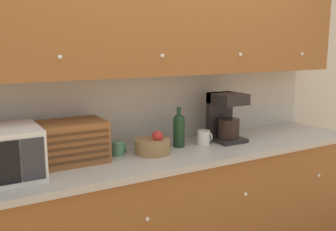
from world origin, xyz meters
TOP-DOWN VIEW (x-y plane):
  - wall_back at (0.00, 0.03)m, footprint 5.43×0.06m
  - counter_unit at (0.00, -0.31)m, footprint 3.05×0.65m
  - backsplash_panel at (0.00, -0.01)m, footprint 3.03×0.01m
  - upper_cabinets at (0.16, -0.17)m, footprint 3.03×0.36m
  - bread_box at (-0.68, -0.21)m, footprint 0.40×0.30m
  - mug_blue_second at (-0.38, -0.21)m, footprint 0.09×0.08m
  - fruit_basket at (-0.16, -0.29)m, footprint 0.24×0.24m
  - wine_bottle at (0.08, -0.24)m, footprint 0.08×0.08m
  - mug at (0.28, -0.27)m, footprint 0.11×0.09m
  - coffee_maker at (0.49, -0.26)m, footprint 0.22×0.25m

SIDE VIEW (x-z plane):
  - counter_unit at x=0.00m, z-range 0.00..0.92m
  - mug_blue_second at x=-0.38m, z-range 0.92..1.01m
  - mug at x=0.28m, z-range 0.92..1.02m
  - fruit_basket at x=-0.16m, z-range 0.89..1.05m
  - bread_box at x=-0.68m, z-range 0.92..1.18m
  - wine_bottle at x=0.08m, z-range 0.91..1.20m
  - coffee_maker at x=0.49m, z-range 0.92..1.29m
  - backsplash_panel at x=0.00m, z-range 0.92..1.44m
  - wall_back at x=0.00m, z-range 0.00..2.60m
  - upper_cabinets at x=0.16m, z-range 1.44..2.19m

